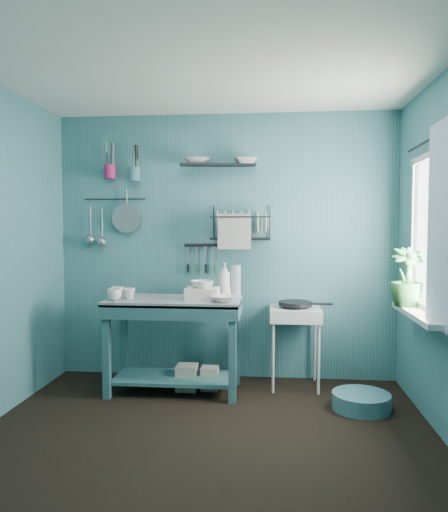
# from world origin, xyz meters

# --- Properties ---
(floor) EXTENTS (3.20, 3.20, 0.00)m
(floor) POSITION_xyz_m (0.00, 0.00, 0.00)
(floor) COLOR black
(floor) RESTS_ON ground
(ceiling) EXTENTS (3.20, 3.20, 0.00)m
(ceiling) POSITION_xyz_m (0.00, 0.00, 2.50)
(ceiling) COLOR silver
(ceiling) RESTS_ON ground
(wall_back) EXTENTS (3.20, 0.00, 3.20)m
(wall_back) POSITION_xyz_m (0.00, 1.50, 1.25)
(wall_back) COLOR #386F73
(wall_back) RESTS_ON ground
(wall_front) EXTENTS (3.20, 0.00, 3.20)m
(wall_front) POSITION_xyz_m (0.00, -1.50, 1.25)
(wall_front) COLOR #386F73
(wall_front) RESTS_ON ground
(work_counter) EXTENTS (1.24, 0.79, 0.82)m
(work_counter) POSITION_xyz_m (-0.40, 1.01, 0.41)
(work_counter) COLOR #306065
(work_counter) RESTS_ON floor
(mug_left) EXTENTS (0.12, 0.12, 0.10)m
(mug_left) POSITION_xyz_m (-0.88, 0.85, 0.87)
(mug_left) COLOR silver
(mug_left) RESTS_ON work_counter
(mug_mid) EXTENTS (0.14, 0.14, 0.09)m
(mug_mid) POSITION_xyz_m (-0.78, 0.95, 0.86)
(mug_mid) COLOR silver
(mug_mid) RESTS_ON work_counter
(mug_right) EXTENTS (0.17, 0.17, 0.10)m
(mug_right) POSITION_xyz_m (-0.90, 1.01, 0.87)
(mug_right) COLOR silver
(mug_right) RESTS_ON work_counter
(wash_tub) EXTENTS (0.28, 0.22, 0.10)m
(wash_tub) POSITION_xyz_m (-0.15, 0.99, 0.87)
(wash_tub) COLOR silver
(wash_tub) RESTS_ON work_counter
(tub_bowl) EXTENTS (0.20, 0.19, 0.06)m
(tub_bowl) POSITION_xyz_m (-0.15, 0.99, 0.95)
(tub_bowl) COLOR silver
(tub_bowl) RESTS_ON wash_tub
(soap_bottle) EXTENTS (0.11, 0.12, 0.30)m
(soap_bottle) POSITION_xyz_m (0.02, 1.21, 0.97)
(soap_bottle) COLOR silver
(soap_bottle) RESTS_ON work_counter
(water_bottle) EXTENTS (0.09, 0.09, 0.28)m
(water_bottle) POSITION_xyz_m (0.12, 1.23, 0.96)
(water_bottle) COLOR #A7B1BA
(water_bottle) RESTS_ON work_counter
(counter_bowl) EXTENTS (0.22, 0.22, 0.05)m
(counter_bowl) POSITION_xyz_m (0.05, 0.86, 0.84)
(counter_bowl) COLOR silver
(counter_bowl) RESTS_ON work_counter
(hotplate_stand) EXTENTS (0.46, 0.46, 0.72)m
(hotplate_stand) POSITION_xyz_m (0.65, 1.24, 0.36)
(hotplate_stand) COLOR silver
(hotplate_stand) RESTS_ON floor
(frying_pan) EXTENTS (0.30, 0.30, 0.03)m
(frying_pan) POSITION_xyz_m (0.65, 1.24, 0.76)
(frying_pan) COLOR black
(frying_pan) RESTS_ON hotplate_stand
(knife_strip) EXTENTS (0.32, 0.06, 0.03)m
(knife_strip) POSITION_xyz_m (-0.23, 1.47, 1.26)
(knife_strip) COLOR black
(knife_strip) RESTS_ON wall_back
(dish_rack) EXTENTS (0.56, 0.27, 0.32)m
(dish_rack) POSITION_xyz_m (0.16, 1.37, 1.48)
(dish_rack) COLOR black
(dish_rack) RESTS_ON wall_back
(upper_shelf) EXTENTS (0.72, 0.29, 0.01)m
(upper_shelf) POSITION_xyz_m (-0.06, 1.40, 2.01)
(upper_shelf) COLOR black
(upper_shelf) RESTS_ON wall_back
(shelf_bowl_left) EXTENTS (0.24, 0.24, 0.06)m
(shelf_bowl_left) POSITION_xyz_m (-0.25, 1.40, 2.01)
(shelf_bowl_left) COLOR silver
(shelf_bowl_left) RESTS_ON upper_shelf
(shelf_bowl_right) EXTENTS (0.24, 0.24, 0.05)m
(shelf_bowl_right) POSITION_xyz_m (0.20, 1.40, 2.04)
(shelf_bowl_right) COLOR silver
(shelf_bowl_right) RESTS_ON upper_shelf
(utensil_cup_magenta) EXTENTS (0.11, 0.11, 0.13)m
(utensil_cup_magenta) POSITION_xyz_m (-1.09, 1.42, 1.96)
(utensil_cup_magenta) COLOR #A11D56
(utensil_cup_magenta) RESTS_ON wall_back
(utensil_cup_teal) EXTENTS (0.11, 0.11, 0.13)m
(utensil_cup_teal) POSITION_xyz_m (-0.86, 1.42, 1.94)
(utensil_cup_teal) COLOR #3A7579
(utensil_cup_teal) RESTS_ON wall_back
(colander) EXTENTS (0.28, 0.03, 0.28)m
(colander) POSITION_xyz_m (-0.95, 1.45, 1.52)
(colander) COLOR #93959A
(colander) RESTS_ON wall_back
(ladle_outer) EXTENTS (0.01, 0.01, 0.30)m
(ladle_outer) POSITION_xyz_m (-1.31, 1.46, 1.49)
(ladle_outer) COLOR #93959A
(ladle_outer) RESTS_ON wall_back
(ladle_inner) EXTENTS (0.01, 0.01, 0.30)m
(ladle_inner) POSITION_xyz_m (-1.19, 1.46, 1.46)
(ladle_inner) COLOR #93959A
(ladle_inner) RESTS_ON wall_back
(hook_rail) EXTENTS (0.60, 0.01, 0.01)m
(hook_rail) POSITION_xyz_m (-1.07, 1.47, 1.71)
(hook_rail) COLOR black
(hook_rail) RESTS_ON wall_back
(window_glass) EXTENTS (0.00, 1.10, 1.10)m
(window_glass) POSITION_xyz_m (1.59, 0.45, 1.40)
(window_glass) COLOR white
(window_glass) RESTS_ON wall_right
(windowsill) EXTENTS (0.16, 0.95, 0.04)m
(windowsill) POSITION_xyz_m (1.50, 0.45, 0.81)
(windowsill) COLOR silver
(windowsill) RESTS_ON wall_right
(curtain) EXTENTS (0.00, 1.35, 1.35)m
(curtain) POSITION_xyz_m (1.52, 0.15, 1.45)
(curtain) COLOR white
(curtain) RESTS_ON wall_right
(curtain_rod) EXTENTS (0.02, 1.05, 0.02)m
(curtain_rod) POSITION_xyz_m (1.54, 0.45, 2.05)
(curtain_rod) COLOR black
(curtain_rod) RESTS_ON wall_right
(potted_plant) EXTENTS (0.29, 0.29, 0.45)m
(potted_plant) POSITION_xyz_m (1.48, 0.71, 1.06)
(potted_plant) COLOR #28642B
(potted_plant) RESTS_ON windowsill
(storage_tin_large) EXTENTS (0.18, 0.18, 0.22)m
(storage_tin_large) POSITION_xyz_m (-0.30, 1.06, 0.11)
(storage_tin_large) COLOR gray
(storage_tin_large) RESTS_ON floor
(storage_tin_small) EXTENTS (0.15, 0.15, 0.20)m
(storage_tin_small) POSITION_xyz_m (-0.10, 1.09, 0.10)
(storage_tin_small) COLOR gray
(storage_tin_small) RESTS_ON floor
(floor_basin) EXTENTS (0.46, 0.46, 0.13)m
(floor_basin) POSITION_xyz_m (1.15, 0.72, 0.07)
(floor_basin) COLOR teal
(floor_basin) RESTS_ON floor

